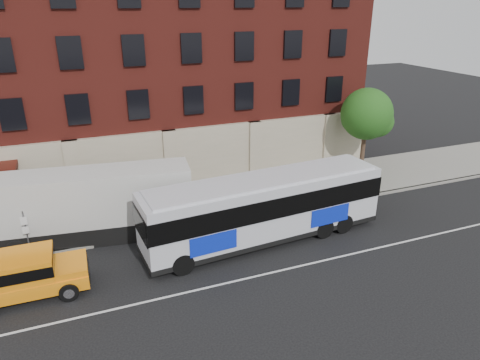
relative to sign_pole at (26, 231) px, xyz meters
name	(u,v)px	position (x,y,z in m)	size (l,w,h in m)	color
ground	(235,288)	(8.50, -6.15, -1.45)	(120.00, 120.00, 0.00)	black
sidewalk	(183,206)	(8.50, 2.85, -1.38)	(60.00, 6.00, 0.15)	gray
kerb	(197,227)	(8.50, -0.15, -1.38)	(60.00, 0.25, 0.15)	gray
lane_line	(231,282)	(8.50, -5.65, -1.45)	(60.00, 0.12, 0.01)	silver
building	(149,66)	(8.49, 10.77, 6.13)	(30.00, 12.10, 15.00)	maroon
sign_pole	(26,231)	(0.00, 0.00, 0.00)	(0.30, 0.20, 2.50)	slate
street_tree	(367,116)	(22.04, 3.34, 2.96)	(3.60, 3.60, 6.20)	#3D2A1E
city_bus	(265,206)	(11.51, -2.65, 0.51)	(13.13, 3.71, 3.55)	silver
yellow_suv	(21,274)	(-0.10, -3.31, -0.32)	(5.19, 2.35, 1.97)	orange
shipping_container	(81,207)	(2.63, 0.92, 0.42)	(11.56, 3.78, 3.79)	black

